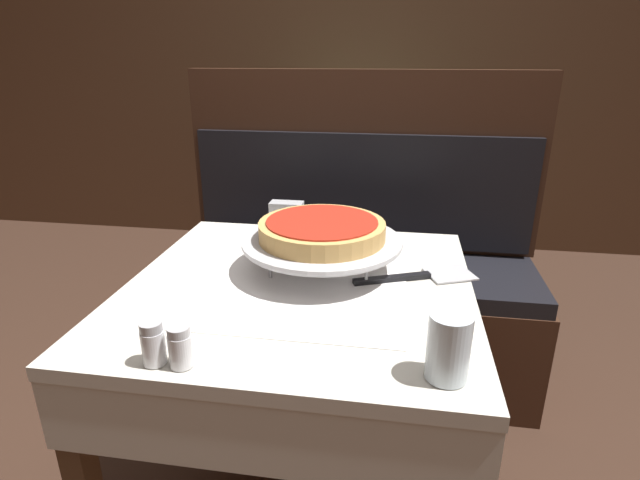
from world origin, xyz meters
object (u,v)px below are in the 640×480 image
Objects in this scene: dining_table_front at (300,323)px; deep_dish_pizza at (322,230)px; dining_table_rear at (348,168)px; water_glass_near at (449,347)px; pizza_server at (419,276)px; condiment_caddy at (334,140)px; pepper_shaker at (180,347)px; pizza_pan_stand at (322,243)px; salt_shaker at (153,343)px; booth_bench at (356,292)px; napkin_holder at (287,216)px.

dining_table_front is 2.61× the size of deep_dish_pizza.
dining_table_rear is 6.37× the size of water_glass_near.
condiment_caddy is (-0.43, 1.68, 0.05)m from pizza_server.
dining_table_rear is 9.79× the size of pepper_shaker.
pepper_shaker reaches higher than pizza_server.
pizza_pan_stand is 4.91× the size of salt_shaker.
condiment_caddy is (-0.08, -0.03, 0.16)m from dining_table_rear.
booth_bench is 0.82m from deep_dish_pizza.
pizza_pan_stand is 0.50m from salt_shaker.
salt_shaker is at bearing -175.58° from water_glass_near.
napkin_holder is at bearing -116.44° from booth_bench.
pepper_shaker is (-0.42, -0.43, 0.03)m from pizza_server.
dining_table_rear is at bearing 98.11° from booth_bench.
dining_table_front is 6.90× the size of water_glass_near.
dining_table_front is 10.07× the size of salt_shaker.
dining_table_front is 0.41m from napkin_holder.
booth_bench is at bearing 83.95° from dining_table_front.
water_glass_near is at bearing -57.96° from napkin_holder.
water_glass_near is at bearing -77.32° from booth_bench.
napkin_holder reaches higher than dining_table_front.
booth_bench is at bearing 102.68° from water_glass_near.
napkin_holder is 0.68× the size of condiment_caddy.
napkin_holder is (-0.15, 0.28, -0.03)m from pizza_pan_stand.
pepper_shaker is 0.77× the size of napkin_holder.
condiment_caddy reaches higher than deep_dish_pizza.
water_glass_near reaches higher than pizza_server.
booth_bench is at bearing 63.56° from napkin_holder.
dining_table_rear is 2.14m from water_glass_near.
pizza_pan_stand is 5.18× the size of pepper_shaker.
dining_table_rear reaches higher than dining_table_front.
salt_shaker is 0.73m from napkin_holder.
dining_table_front is 1.08× the size of dining_table_rear.
condiment_caddy reaches higher than pizza_pan_stand.
dining_table_rear is 2.15m from salt_shaker.
water_glass_near is 0.80× the size of condiment_caddy.
booth_bench is 1.18m from water_glass_near.
booth_bench reaches higher than dining_table_front.
pizza_pan_stand is at bearing -86.24° from dining_table_rear.
salt_shaker is (-0.23, -0.45, -0.03)m from pizza_pan_stand.
booth_bench reaches higher than pepper_shaker.
condiment_caddy is (-0.04, 1.39, 0.01)m from napkin_holder.
deep_dish_pizza is at bearing -71.57° from pizza_pan_stand.
deep_dish_pizza is at bearing 64.39° from dining_table_front.
condiment_caddy reaches higher than water_glass_near.
water_glass_near reaches higher than dining_table_rear.
pizza_pan_stand reaches higher than pepper_shaker.
dining_table_front is 0.43m from salt_shaker.
condiment_caddy is at bearing 96.55° from deep_dish_pizza.
napkin_holder is at bearing -88.37° from condiment_caddy.
condiment_caddy reaches higher than pizza_server.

